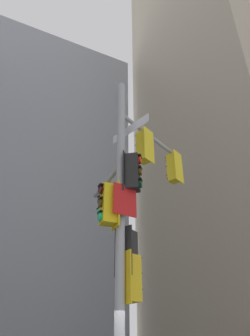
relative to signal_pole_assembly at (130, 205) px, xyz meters
The scene contains 3 objects.
building_tower_right 27.94m from the signal_pole_assembly, 29.48° to the left, with size 14.01×14.01×53.55m, color tan.
building_mid_block 25.95m from the signal_pole_assembly, 93.31° to the left, with size 17.73×17.73×29.48m, color #9399A3.
signal_pole_assembly is the anchor object (origin of this frame).
Camera 1 is at (-3.01, -6.54, 1.72)m, focal length 34.18 mm.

